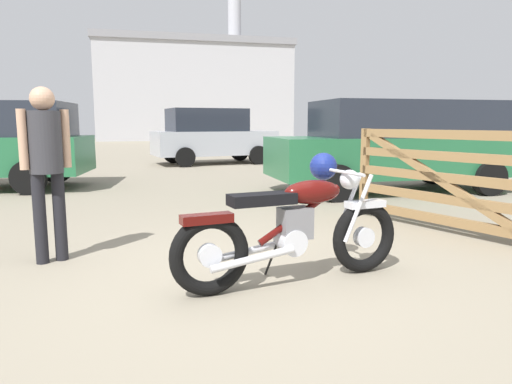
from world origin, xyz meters
TOP-DOWN VIEW (x-y plane):
  - ground_plane at (0.00, 0.00)m, footprint 80.00×80.00m
  - vintage_motorcycle at (0.39, -0.14)m, footprint 2.06×0.79m
  - timber_gate at (2.73, 1.06)m, footprint 1.08×2.40m
  - bystander at (-1.77, 0.88)m, footprint 0.42×0.30m
  - dark_sedan_left at (0.99, 11.42)m, footprint 4.15×2.38m
  - silver_sedan_mid at (3.80, 4.48)m, footprint 4.74×2.05m
  - industrial_building at (2.18, 36.34)m, footprint 15.48×10.67m

SIDE VIEW (x-z plane):
  - ground_plane at x=0.00m, z-range 0.00..0.00m
  - vintage_motorcycle at x=0.39m, z-range -0.04..1.03m
  - timber_gate at x=2.73m, z-range -0.10..1.50m
  - dark_sedan_left at x=0.99m, z-range 0.03..1.81m
  - silver_sedan_mid at x=3.80m, z-range 0.07..1.81m
  - bystander at x=-1.77m, z-range 0.19..1.85m
  - industrial_building at x=2.18m, z-range -3.29..11.16m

